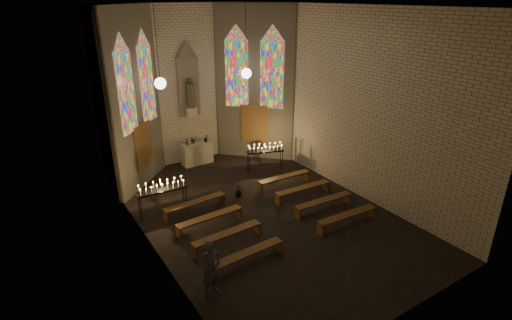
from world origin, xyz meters
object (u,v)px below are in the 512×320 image
(votive_stand_right, at_px, (265,149))
(visitor, at_px, (212,269))
(altar, at_px, (197,153))
(votive_stand_left, at_px, (162,187))
(aisle_flower_pot, at_px, (238,191))

(votive_stand_right, xyz_separation_m, visitor, (-5.59, -5.86, -0.23))
(altar, xyz_separation_m, votive_stand_left, (-3.00, -3.68, 0.60))
(altar, xyz_separation_m, votive_stand_right, (2.20, -2.39, 0.52))
(votive_stand_left, distance_m, visitor, 4.60)
(altar, height_order, visitor, visitor)
(altar, relative_size, aisle_flower_pot, 2.97)
(aisle_flower_pot, bearing_deg, votive_stand_left, 175.81)
(visitor, bearing_deg, votive_stand_right, 34.13)
(votive_stand_left, xyz_separation_m, votive_stand_right, (5.20, 1.29, -0.07))
(votive_stand_right, bearing_deg, votive_stand_left, -146.95)
(altar, relative_size, visitor, 0.88)
(aisle_flower_pot, xyz_separation_m, votive_stand_left, (-2.95, 0.22, 0.86))
(altar, bearing_deg, aisle_flower_pot, -90.72)
(aisle_flower_pot, xyz_separation_m, visitor, (-3.33, -4.35, 0.56))
(aisle_flower_pot, bearing_deg, visitor, -127.44)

